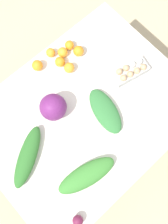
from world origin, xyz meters
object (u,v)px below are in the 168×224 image
(greens_bunch_scallion, at_px, (28,156))
(greens_bunch_beet_tops, at_px, (87,175))
(beet_root, at_px, (78,221))
(orange_0, at_px, (60,62))
(orange_2, at_px, (51,53))
(orange_1, at_px, (69,68))
(cabbage_purple, at_px, (53,107))
(orange_4, at_px, (69,45))
(orange_6, at_px, (63,52))
(orange_5, at_px, (79,51))
(egg_carton, at_px, (131,71))
(greens_bunch_dandelion, at_px, (105,111))
(orange_3, at_px, (37,65))

(greens_bunch_scallion, bearing_deg, greens_bunch_beet_tops, 120.40)
(beet_root, xyz_separation_m, orange_0, (-0.59, -0.85, 0.00))
(beet_root, height_order, orange_2, same)
(orange_1, distance_m, orange_2, 0.18)
(orange_2, bearing_deg, beet_root, 57.98)
(cabbage_purple, distance_m, greens_bunch_beet_tops, 0.47)
(orange_4, xyz_separation_m, orange_6, (0.07, 0.01, 0.00))
(cabbage_purple, height_order, greens_bunch_beet_tops, cabbage_purple)
(orange_4, bearing_deg, orange_2, -18.04)
(orange_1, height_order, orange_2, orange_1)
(beet_root, bearing_deg, orange_1, -128.45)
(orange_5, bearing_deg, cabbage_purple, 27.40)
(egg_carton, height_order, orange_1, egg_carton)
(cabbage_purple, distance_m, orange_1, 0.32)
(orange_1, height_order, orange_6, orange_1)
(cabbage_purple, distance_m, greens_bunch_scallion, 0.35)
(egg_carton, distance_m, orange_4, 0.47)
(egg_carton, height_order, orange_6, egg_carton)
(greens_bunch_beet_tops, relative_size, orange_4, 5.82)
(greens_bunch_dandelion, relative_size, orange_1, 4.60)
(orange_4, distance_m, orange_6, 0.08)
(orange_2, relative_size, orange_4, 0.99)
(cabbage_purple, distance_m, egg_carton, 0.58)
(greens_bunch_scallion, bearing_deg, orange_6, -147.78)
(egg_carton, xyz_separation_m, orange_0, (0.31, -0.38, -0.01))
(beet_root, distance_m, orange_6, 1.10)
(orange_0, xyz_separation_m, orange_3, (0.13, -0.08, 0.00))
(beet_root, relative_size, orange_0, 0.92)
(greens_bunch_beet_tops, bearing_deg, orange_1, -122.99)
(orange_0, relative_size, orange_3, 0.92)
(cabbage_purple, bearing_deg, greens_bunch_dandelion, 136.09)
(greens_bunch_beet_tops, distance_m, orange_0, 0.79)
(greens_bunch_scallion, distance_m, orange_1, 0.66)
(egg_carton, bearing_deg, orange_2, 135.19)
(beet_root, distance_m, orange_4, 1.16)
(orange_0, relative_size, orange_1, 0.96)
(egg_carton, distance_m, orange_1, 0.42)
(orange_3, bearing_deg, orange_4, 174.06)
(egg_carton, relative_size, greens_bunch_scallion, 0.68)
(orange_2, distance_m, orange_4, 0.14)
(orange_6, bearing_deg, orange_1, 69.73)
(greens_bunch_dandelion, xyz_separation_m, greens_bunch_beet_tops, (0.37, 0.22, 0.01))
(orange_0, height_order, orange_3, orange_3)
(orange_1, height_order, orange_4, orange_1)
(orange_5, bearing_deg, orange_0, -9.72)
(beet_root, relative_size, orange_4, 0.98)
(egg_carton, bearing_deg, greens_bunch_scallion, -169.17)
(greens_bunch_beet_tops, bearing_deg, orange_3, -107.62)
(greens_bunch_dandelion, bearing_deg, orange_2, -91.11)
(cabbage_purple, relative_size, orange_4, 2.68)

